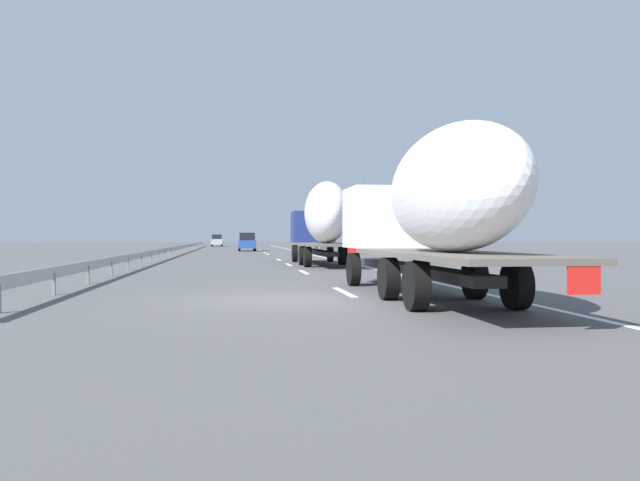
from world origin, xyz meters
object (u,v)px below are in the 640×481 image
at_px(truck_trailing, 434,204).
at_px(road_sign, 320,228).
at_px(car_silver_hatch, 217,240).
at_px(car_blue_sedan, 247,242).
at_px(truck_lead, 323,220).

distance_m(truck_trailing, road_sign, 43.79).
bearing_deg(truck_trailing, road_sign, -4.06).
bearing_deg(truck_trailing, car_silver_hatch, 4.72).
bearing_deg(road_sign, car_silver_hatch, 12.98).
distance_m(car_silver_hatch, car_blue_sedan, 34.52).
relative_size(truck_lead, car_silver_hatch, 3.02).
bearing_deg(truck_trailing, car_blue_sedan, 3.49).
xyz_separation_m(car_blue_sedan, road_sign, (-10.98, -6.43, 1.36)).
height_order(truck_trailing, car_blue_sedan, truck_trailing).
bearing_deg(car_blue_sedan, car_silver_hatch, 6.66).
bearing_deg(car_silver_hatch, road_sign, -167.02).
height_order(truck_lead, car_silver_hatch, truck_lead).
height_order(truck_trailing, car_silver_hatch, truck_trailing).
bearing_deg(road_sign, truck_trailing, 175.94).
bearing_deg(car_blue_sedan, road_sign, -149.64).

